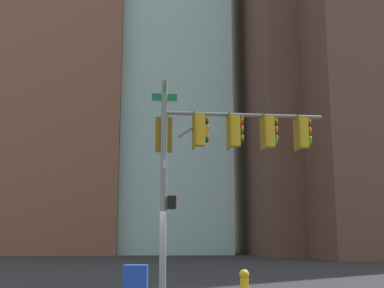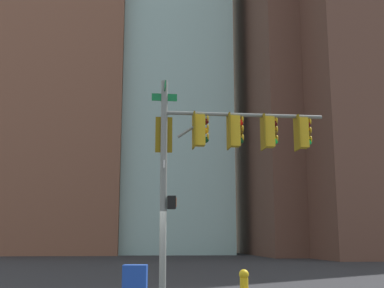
# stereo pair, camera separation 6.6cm
# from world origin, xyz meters

# --- Properties ---
(signal_pole_assembly) EXTENTS (1.12, 5.67, 6.72)m
(signal_pole_assembly) POSITION_xyz_m (-0.51, 2.02, 4.65)
(signal_pole_assembly) COLOR slate
(signal_pole_assembly) RESTS_ON ground_plane
(fire_hydrant) EXTENTS (0.34, 0.26, 0.87)m
(fire_hydrant) POSITION_xyz_m (1.83, 2.41, 0.47)
(fire_hydrant) COLOR gold
(fire_hydrant) RESTS_ON ground_plane
(newspaper_box) EXTENTS (0.49, 0.60, 1.05)m
(newspaper_box) POSITION_xyz_m (2.91, -0.41, 0.53)
(newspaper_box) COLOR #193FA5
(newspaper_box) RESTS_ON ground_plane
(building_brick_nearside) EXTENTS (20.33, 18.33, 43.54)m
(building_brick_nearside) POSITION_xyz_m (-39.16, 20.32, 21.77)
(building_brick_nearside) COLOR brown
(building_brick_nearside) RESTS_ON ground_plane
(building_brick_midblock) EXTENTS (19.74, 17.18, 43.08)m
(building_brick_midblock) POSITION_xyz_m (-31.91, 22.86, 21.54)
(building_brick_midblock) COLOR brown
(building_brick_midblock) RESTS_ON ground_plane
(building_brick_farside) EXTENTS (18.82, 17.92, 42.13)m
(building_brick_farside) POSITION_xyz_m (-46.62, -12.11, 21.07)
(building_brick_farside) COLOR brown
(building_brick_farside) RESTS_ON ground_plane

